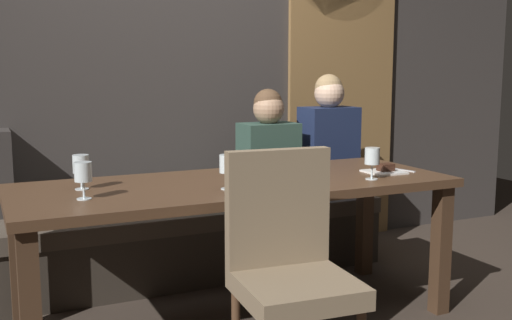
# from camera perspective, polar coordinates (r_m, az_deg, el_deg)

# --- Properties ---
(ground) EXTENTS (9.00, 9.00, 0.00)m
(ground) POSITION_cam_1_polar(r_m,az_deg,el_deg) (3.30, -1.74, -14.74)
(ground) COLOR #382D26
(back_wall_tiled) EXTENTS (6.00, 0.12, 3.00)m
(back_wall_tiled) POSITION_cam_1_polar(r_m,az_deg,el_deg) (4.18, -8.53, 11.15)
(back_wall_tiled) COLOR #383330
(back_wall_tiled) RESTS_ON ground
(arched_door) EXTENTS (0.90, 0.05, 2.55)m
(arched_door) POSITION_cam_1_polar(r_m,az_deg,el_deg) (4.68, 8.03, 9.22)
(arched_door) COLOR olive
(arched_door) RESTS_ON ground
(dining_table) EXTENTS (2.20, 0.84, 0.74)m
(dining_table) POSITION_cam_1_polar(r_m,az_deg,el_deg) (3.10, -1.80, -3.58)
(dining_table) COLOR #412B1C
(dining_table) RESTS_ON ground
(banquette_bench) EXTENTS (2.50, 0.44, 0.45)m
(banquette_bench) POSITION_cam_1_polar(r_m,az_deg,el_deg) (3.84, -5.90, -7.77)
(banquette_bench) COLOR #312A23
(banquette_bench) RESTS_ON ground
(chair_near_side) EXTENTS (0.47, 0.47, 0.98)m
(chair_near_side) POSITION_cam_1_polar(r_m,az_deg,el_deg) (2.46, 3.06, -9.09)
(chair_near_side) COLOR #4C3321
(chair_near_side) RESTS_ON ground
(diner_redhead) EXTENTS (0.36, 0.24, 0.73)m
(diner_redhead) POSITION_cam_1_polar(r_m,az_deg,el_deg) (3.93, 1.17, 1.07)
(diner_redhead) COLOR #2D473D
(diner_redhead) RESTS_ON banquette_bench
(diner_bearded) EXTENTS (0.36, 0.24, 0.82)m
(diner_bearded) POSITION_cam_1_polar(r_m,az_deg,el_deg) (4.14, 6.78, 2.01)
(diner_bearded) COLOR #192342
(diner_bearded) RESTS_ON banquette_bench
(wine_glass_end_left) EXTENTS (0.08, 0.08, 0.16)m
(wine_glass_end_left) POSITION_cam_1_polar(r_m,az_deg,el_deg) (2.86, -2.68, -0.52)
(wine_glass_end_left) COLOR silver
(wine_glass_end_left) RESTS_ON dining_table
(wine_glass_near_right) EXTENTS (0.08, 0.08, 0.16)m
(wine_glass_near_right) POSITION_cam_1_polar(r_m,az_deg,el_deg) (2.74, -15.84, -1.22)
(wine_glass_near_right) COLOR silver
(wine_glass_near_right) RESTS_ON dining_table
(wine_glass_center_front) EXTENTS (0.08, 0.08, 0.16)m
(wine_glass_center_front) POSITION_cam_1_polar(r_m,az_deg,el_deg) (2.97, -16.03, -0.44)
(wine_glass_center_front) COLOR silver
(wine_glass_center_front) RESTS_ON dining_table
(wine_glass_near_left) EXTENTS (0.08, 0.08, 0.16)m
(wine_glass_near_left) POSITION_cam_1_polar(r_m,az_deg,el_deg) (3.17, 10.79, 0.29)
(wine_glass_near_left) COLOR silver
(wine_glass_near_left) RESTS_ON dining_table
(espresso_cup) EXTENTS (0.12, 0.12, 0.06)m
(espresso_cup) POSITION_cam_1_polar(r_m,az_deg,el_deg) (3.27, -0.85, -0.91)
(espresso_cup) COLOR white
(espresso_cup) RESTS_ON dining_table
(dessert_plate) EXTENTS (0.19, 0.19, 0.05)m
(dessert_plate) POSITION_cam_1_polar(r_m,az_deg,el_deg) (3.40, 11.92, -0.94)
(dessert_plate) COLOR white
(dessert_plate) RESTS_ON dining_table
(fork_on_table) EXTENTS (0.06, 0.17, 0.01)m
(fork_on_table) POSITION_cam_1_polar(r_m,az_deg,el_deg) (3.50, 13.50, -0.90)
(fork_on_table) COLOR silver
(fork_on_table) RESTS_ON dining_table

